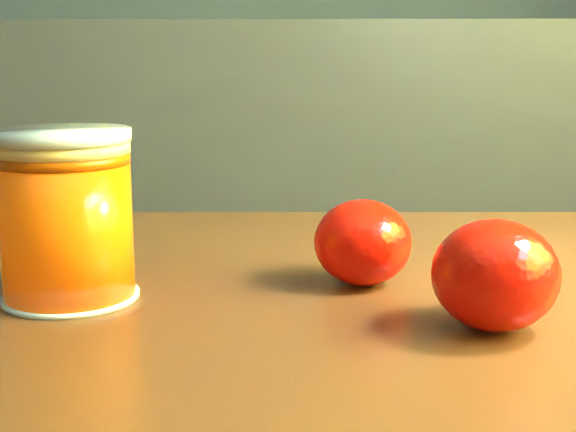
{
  "coord_description": "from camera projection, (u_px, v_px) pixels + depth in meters",
  "views": [
    {
      "loc": [
        0.8,
        -0.26,
        0.86
      ],
      "look_at": [
        0.77,
        0.25,
        0.75
      ],
      "focal_mm": 50.0,
      "sensor_mm": 36.0,
      "label": 1
    }
  ],
  "objects": [
    {
      "name": "orange_back",
      "position": [
        363.0,
        242.0,
        0.56
      ],
      "size": [
        0.07,
        0.07,
        0.06
      ],
      "primitive_type": "ellipsoid",
      "rotation": [
        0.0,
        0.0,
        0.09
      ],
      "color": "red",
      "rests_on": "table"
    },
    {
      "name": "juice_glass",
      "position": [
        67.0,
        217.0,
        0.52
      ],
      "size": [
        0.09,
        0.09,
        0.11
      ],
      "rotation": [
        0.0,
        0.0,
        0.16
      ],
      "color": "#FF5305",
      "rests_on": "table"
    },
    {
      "name": "orange_front",
      "position": [
        495.0,
        275.0,
        0.47
      ],
      "size": [
        0.08,
        0.08,
        0.07
      ],
      "primitive_type": "ellipsoid",
      "rotation": [
        0.0,
        0.0,
        0.12
      ],
      "color": "red",
      "rests_on": "table"
    }
  ]
}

